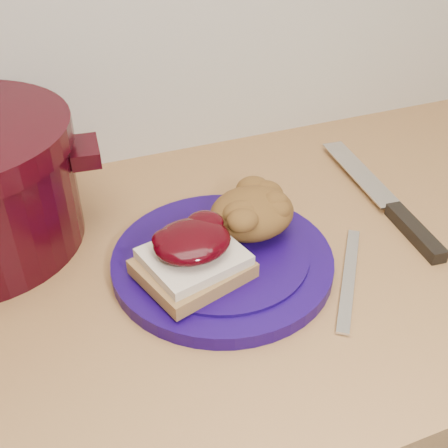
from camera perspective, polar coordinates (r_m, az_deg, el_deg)
name	(u,v)px	position (r m, az deg, el deg)	size (l,w,h in m)	color
plate	(222,261)	(0.70, -0.16, -3.78)	(0.27, 0.27, 0.02)	#16054B
sandwich	(193,256)	(0.65, -3.21, -3.22)	(0.14, 0.13, 0.06)	olive
stuffing_mound	(252,213)	(0.71, 2.84, 1.13)	(0.11, 0.10, 0.06)	brown
chef_knife	(398,214)	(0.82, 17.28, 0.99)	(0.06, 0.32, 0.02)	black
butter_knife	(349,277)	(0.70, 12.57, -5.28)	(0.19, 0.01, 0.00)	silver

